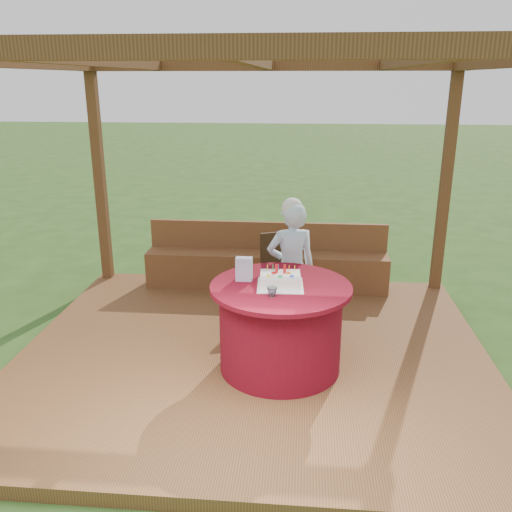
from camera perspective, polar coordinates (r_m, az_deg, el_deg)
The scene contains 10 objects.
ground at distance 5.41m, azimuth -0.24°, elevation -10.94°, with size 60.00×60.00×0.00m, color #274918.
deck at distance 5.39m, azimuth -0.24°, elevation -10.39°, with size 4.50×4.00×0.12m, color brown.
pergola at distance 4.74m, azimuth -0.28°, elevation 15.42°, with size 4.50×4.00×2.72m.
bench at distance 6.82m, azimuth 1.11°, elevation -1.09°, with size 3.00×0.42×0.80m.
table at distance 4.88m, azimuth 2.58°, elevation -7.42°, with size 1.24×1.24×0.80m.
chair at distance 6.11m, azimuth 2.69°, elevation -1.27°, with size 0.55×0.55×0.87m.
elderly_woman at distance 5.48m, azimuth 3.70°, elevation -1.10°, with size 0.57×0.45×1.41m.
birthday_cake at distance 4.70m, azimuth 2.57°, elevation -2.53°, with size 0.42×0.42×0.18m.
gift_bag at distance 4.81m, azimuth -1.27°, elevation -1.38°, with size 0.15×0.09×0.21m, color #D58AC4.
drinking_glass at distance 4.47m, azimuth 1.71°, elevation -3.80°, with size 0.09×0.09×0.08m, color silver.
Camera 1 is at (0.45, -4.71, 2.63)m, focal length 38.00 mm.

